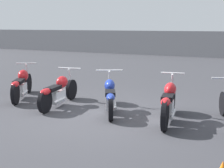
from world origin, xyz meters
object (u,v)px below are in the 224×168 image
at_px(motorcycle_slot_1, 58,91).
at_px(motorcycle_slot_2, 110,96).
at_px(motorcycle_slot_3, 169,102).
at_px(motorcycle_slot_0, 22,84).

distance_m(motorcycle_slot_1, motorcycle_slot_2, 1.49).
bearing_deg(motorcycle_slot_1, motorcycle_slot_3, -9.05).
bearing_deg(motorcycle_slot_2, motorcycle_slot_1, 156.55).
height_order(motorcycle_slot_0, motorcycle_slot_3, motorcycle_slot_3).
bearing_deg(motorcycle_slot_2, motorcycle_slot_3, -33.57).
height_order(motorcycle_slot_0, motorcycle_slot_1, motorcycle_slot_0).
xyz_separation_m(motorcycle_slot_1, motorcycle_slot_2, (1.49, 0.10, 0.01)).
distance_m(motorcycle_slot_0, motorcycle_slot_3, 4.56).
distance_m(motorcycle_slot_2, motorcycle_slot_3, 1.57).
height_order(motorcycle_slot_2, motorcycle_slot_3, motorcycle_slot_3).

